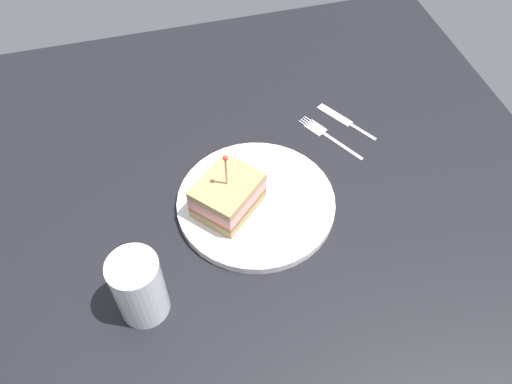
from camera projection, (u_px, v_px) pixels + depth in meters
ground_plane at (256, 209)px, 81.46cm from camera, size 98.36×98.36×2.00cm
plate at (256, 203)px, 80.15cm from camera, size 24.09×24.09×1.34cm
sandwich_half_center at (229, 197)px, 76.54cm from camera, size 12.02×11.87×11.13cm
drink_glass at (139, 289)px, 66.27cm from camera, size 6.54×6.54×10.71cm
fork at (324, 133)px, 90.05cm from camera, size 7.62×12.30×0.35cm
knife at (344, 120)px, 92.09cm from camera, size 7.29×11.08×0.35cm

